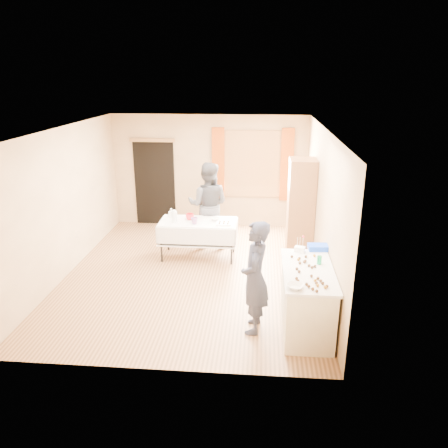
# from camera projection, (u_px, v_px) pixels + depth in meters

# --- Properties ---
(floor) EXTENTS (4.50, 5.50, 0.02)m
(floor) POSITION_uv_depth(u_px,v_px,m) (192.00, 274.00, 7.98)
(floor) COLOR #9E7047
(floor) RESTS_ON ground
(ceiling) EXTENTS (4.50, 5.50, 0.02)m
(ceiling) POSITION_uv_depth(u_px,v_px,m) (188.00, 128.00, 7.12)
(ceiling) COLOR white
(ceiling) RESTS_ON floor
(wall_back) EXTENTS (4.50, 0.02, 2.60)m
(wall_back) POSITION_uv_depth(u_px,v_px,m) (209.00, 172.00, 10.15)
(wall_back) COLOR tan
(wall_back) RESTS_ON floor
(wall_front) EXTENTS (4.50, 0.02, 2.60)m
(wall_front) POSITION_uv_depth(u_px,v_px,m) (152.00, 274.00, 4.95)
(wall_front) COLOR tan
(wall_front) RESTS_ON floor
(wall_left) EXTENTS (0.02, 5.50, 2.60)m
(wall_left) POSITION_uv_depth(u_px,v_px,m) (65.00, 202.00, 7.74)
(wall_left) COLOR tan
(wall_left) RESTS_ON floor
(wall_right) EXTENTS (0.02, 5.50, 2.60)m
(wall_right) POSITION_uv_depth(u_px,v_px,m) (323.00, 209.00, 7.37)
(wall_right) COLOR tan
(wall_right) RESTS_ON floor
(window_frame) EXTENTS (1.32, 0.06, 1.52)m
(window_frame) POSITION_uv_depth(u_px,v_px,m) (252.00, 164.00, 9.97)
(window_frame) COLOR olive
(window_frame) RESTS_ON wall_back
(window_pane) EXTENTS (1.20, 0.02, 1.40)m
(window_pane) POSITION_uv_depth(u_px,v_px,m) (252.00, 164.00, 9.95)
(window_pane) COLOR white
(window_pane) RESTS_ON wall_back
(curtain_left) EXTENTS (0.28, 0.06, 1.65)m
(curtain_left) POSITION_uv_depth(u_px,v_px,m) (218.00, 164.00, 9.98)
(curtain_left) COLOR #A1420E
(curtain_left) RESTS_ON wall_back
(curtain_right) EXTENTS (0.28, 0.06, 1.65)m
(curtain_right) POSITION_uv_depth(u_px,v_px,m) (287.00, 165.00, 9.86)
(curtain_right) COLOR #A1420E
(curtain_right) RESTS_ON wall_back
(doorway) EXTENTS (0.95, 0.04, 2.00)m
(doorway) POSITION_uv_depth(u_px,v_px,m) (155.00, 183.00, 10.33)
(doorway) COLOR black
(doorway) RESTS_ON floor
(door_lintel) EXTENTS (1.05, 0.06, 0.08)m
(door_lintel) POSITION_uv_depth(u_px,v_px,m) (152.00, 140.00, 9.97)
(door_lintel) COLOR olive
(door_lintel) RESTS_ON wall_back
(cabinet) EXTENTS (0.50, 0.60, 1.95)m
(cabinet) POSITION_uv_depth(u_px,v_px,m) (301.00, 209.00, 8.47)
(cabinet) COLOR brown
(cabinet) RESTS_ON floor
(counter) EXTENTS (0.70, 1.47, 0.91)m
(counter) POSITION_uv_depth(u_px,v_px,m) (306.00, 299.00, 6.15)
(counter) COLOR beige
(counter) RESTS_ON floor
(party_table) EXTENTS (1.51, 0.78, 0.75)m
(party_table) POSITION_uv_depth(u_px,v_px,m) (198.00, 236.00, 8.56)
(party_table) COLOR black
(party_table) RESTS_ON floor
(chair) EXTENTS (0.49, 0.49, 0.93)m
(chair) POSITION_uv_depth(u_px,v_px,m) (210.00, 225.00, 9.67)
(chair) COLOR black
(chair) RESTS_ON floor
(girl) EXTENTS (0.63, 0.45, 1.62)m
(girl) POSITION_uv_depth(u_px,v_px,m) (255.00, 278.00, 5.98)
(girl) COLOR #22253B
(girl) RESTS_ON floor
(woman) EXTENTS (0.96, 0.80, 1.78)m
(woman) POSITION_uv_depth(u_px,v_px,m) (208.00, 205.00, 9.00)
(woman) COLOR black
(woman) RESTS_ON floor
(soda_can) EXTENTS (0.08, 0.08, 0.12)m
(soda_can) POSITION_uv_depth(u_px,v_px,m) (319.00, 260.00, 6.15)
(soda_can) COLOR #149051
(soda_can) RESTS_ON counter
(mixing_bowl) EXTENTS (0.35, 0.35, 0.05)m
(mixing_bowl) POSITION_uv_depth(u_px,v_px,m) (295.00, 286.00, 5.47)
(mixing_bowl) COLOR white
(mixing_bowl) RESTS_ON counter
(foam_block) EXTENTS (0.17, 0.14, 0.08)m
(foam_block) POSITION_uv_depth(u_px,v_px,m) (300.00, 249.00, 6.58)
(foam_block) COLOR white
(foam_block) RESTS_ON counter
(blue_basket) EXTENTS (0.31, 0.22, 0.08)m
(blue_basket) POSITION_uv_depth(u_px,v_px,m) (318.00, 247.00, 6.66)
(blue_basket) COLOR blue
(blue_basket) RESTS_ON counter
(pitcher) EXTENTS (0.12, 0.12, 0.22)m
(pitcher) POSITION_uv_depth(u_px,v_px,m) (174.00, 217.00, 8.35)
(pitcher) COLOR silver
(pitcher) RESTS_ON party_table
(cup_red) EXTENTS (0.19, 0.19, 0.12)m
(cup_red) POSITION_uv_depth(u_px,v_px,m) (190.00, 217.00, 8.52)
(cup_red) COLOR red
(cup_red) RESTS_ON party_table
(cup_rainbow) EXTENTS (0.17, 0.17, 0.12)m
(cup_rainbow) POSITION_uv_depth(u_px,v_px,m) (194.00, 221.00, 8.29)
(cup_rainbow) COLOR red
(cup_rainbow) RESTS_ON party_table
(small_bowl) EXTENTS (0.20, 0.20, 0.05)m
(small_bowl) POSITION_uv_depth(u_px,v_px,m) (215.00, 219.00, 8.50)
(small_bowl) COLOR white
(small_bowl) RESTS_ON party_table
(pastry_tray) EXTENTS (0.28, 0.20, 0.02)m
(pastry_tray) POSITION_uv_depth(u_px,v_px,m) (224.00, 224.00, 8.29)
(pastry_tray) COLOR white
(pastry_tray) RESTS_ON party_table
(bottle) EXTENTS (0.14, 0.14, 0.19)m
(bottle) POSITION_uv_depth(u_px,v_px,m) (171.00, 213.00, 8.64)
(bottle) COLOR white
(bottle) RESTS_ON party_table
(cake_balls) EXTENTS (0.43, 1.16, 0.04)m
(cake_balls) POSITION_uv_depth(u_px,v_px,m) (310.00, 272.00, 5.86)
(cake_balls) COLOR #3F2314
(cake_balls) RESTS_ON counter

